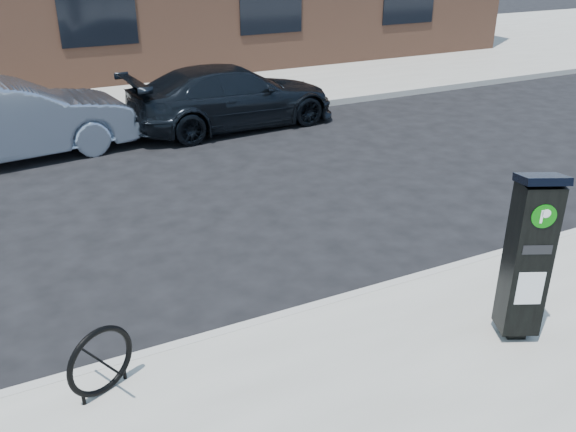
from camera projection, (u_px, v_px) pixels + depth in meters
ground at (326, 312)px, 6.97m from camera, size 120.00×120.00×0.00m
sidewalk_far at (93, 76)px, 18.28m from camera, size 60.00×12.00×0.15m
curb_near at (327, 307)px, 6.92m from camera, size 60.00×0.12×0.16m
curb_far at (144, 127)px, 13.44m from camera, size 60.00×0.12×0.16m
parking_kiosk at (528, 256)px, 5.93m from camera, size 0.53×0.50×1.80m
bike_rack at (101, 362)px, 5.40m from camera, size 0.64×0.33×0.67m
car_silver at (8, 120)px, 11.43m from camera, size 4.79×2.18×1.52m
car_dark at (232, 97)px, 13.44m from camera, size 4.80×2.19×1.36m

